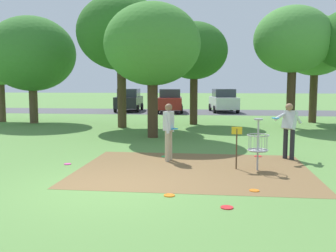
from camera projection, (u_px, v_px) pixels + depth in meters
The scene contains 21 objects.
ground_plane at pixel (110, 188), 8.48m from camera, with size 160.00×160.00×0.00m, color #5B8942.
dirt_tee_pad at pixel (193, 169), 10.30m from camera, with size 6.17×4.63×0.01m, color brown.
disc_golf_basket at pixel (256, 142), 10.14m from camera, with size 0.98×0.58×1.39m.
player_foreground_watching at pixel (289, 127), 11.61m from camera, with size 1.00×0.74×1.71m.
player_throwing at pixel (169, 129), 11.38m from camera, with size 0.44×0.49×1.71m.
frisbee_near_basket at pixel (254, 191), 8.25m from camera, with size 0.22×0.22×0.02m, color orange.
frisbee_by_tee at pixel (165, 156), 12.07m from camera, with size 0.24×0.24×0.02m, color green.
frisbee_mid_grass at pixel (169, 195), 7.90m from camera, with size 0.23×0.23×0.02m, color orange.
frisbee_far_left at pixel (68, 164), 10.95m from camera, with size 0.20×0.20×0.02m, color #E53D99.
frisbee_scattered_a at pixel (258, 156), 12.11m from camera, with size 0.23×0.23×0.02m, color red.
frisbee_scattered_b at pixel (227, 207), 7.13m from camera, with size 0.24×0.24×0.02m, color red.
tree_near_left at pixel (293, 40), 19.37m from camera, with size 3.95×3.95×6.19m.
tree_near_right at pixel (194, 51), 21.09m from camera, with size 3.71×3.71×5.67m.
tree_mid_left at pixel (32, 54), 21.83m from camera, with size 4.98×4.98×6.09m.
tree_far_left at pixel (152, 45), 15.93m from camera, with size 4.04×4.04×5.64m.
tree_far_center at pixel (315, 46), 22.06m from camera, with size 4.04×4.04×6.17m.
tree_far_right at pixel (121, 33), 19.54m from camera, with size 4.51×4.51×6.80m.
parking_lot_strip at pixel (186, 112), 30.81m from camera, with size 36.00×6.00×0.01m, color #4C4C51.
parked_car_leftmost at pixel (129, 100), 31.57m from camera, with size 2.16×4.30×1.84m.
parked_car_center_left at pixel (170, 101), 30.25m from camera, with size 2.28×4.35×1.84m.
parked_car_center_right at pixel (224, 100), 30.67m from camera, with size 2.41×4.41×1.84m.
Camera 1 is at (2.27, -8.06, 2.32)m, focal length 40.95 mm.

